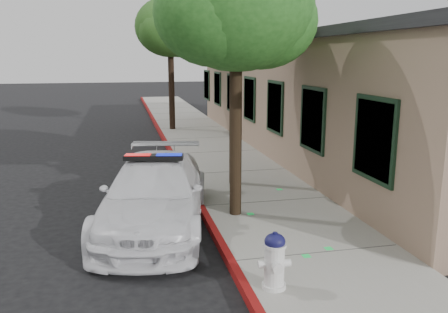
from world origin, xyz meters
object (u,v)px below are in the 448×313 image
street_tree_near (237,11)px  street_tree_far (171,30)px  street_tree_mid (234,27)px  clapboard_building (346,95)px  fire_hydrant (274,260)px  police_car (155,194)px

street_tree_near → street_tree_far: bearing=89.8°
street_tree_near → street_tree_mid: (0.56, 2.48, -0.16)m
street_tree_near → clapboard_building: bearing=48.2°
clapboard_building → street_tree_mid: 7.19m
street_tree_mid → street_tree_far: (-0.52, 9.97, 0.46)m
street_tree_far → street_tree_near: bearing=-90.2°
fire_hydrant → street_tree_mid: bearing=87.3°
fire_hydrant → street_tree_near: bearing=90.9°
clapboard_building → street_tree_near: (-5.98, -6.69, 2.30)m
clapboard_building → street_tree_far: (-5.94, 5.76, 2.60)m
clapboard_building → street_tree_near: 9.27m
clapboard_building → fire_hydrant: size_ratio=23.80×
street_tree_far → fire_hydrant: bearing=-91.1°
street_tree_mid → clapboard_building: bearing=37.8°
street_tree_mid → street_tree_far: size_ratio=0.90×
street_tree_mid → fire_hydrant: bearing=-97.9°
clapboard_building → street_tree_near: bearing=-131.8°
clapboard_building → street_tree_far: 8.68m
fire_hydrant → street_tree_far: street_tree_far is taller
fire_hydrant → police_car: bearing=119.6°
police_car → street_tree_near: street_tree_near is taller
clapboard_building → street_tree_far: bearing=135.9°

